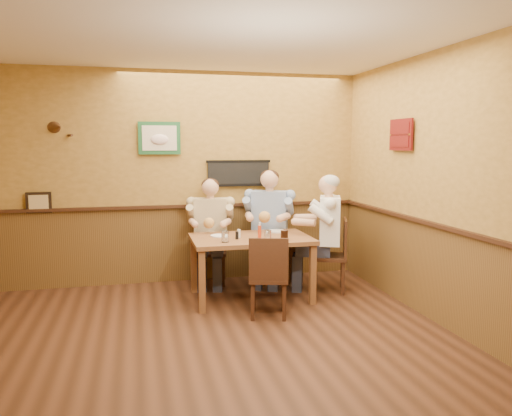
{
  "coord_description": "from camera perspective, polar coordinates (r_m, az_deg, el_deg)",
  "views": [
    {
      "loc": [
        -0.51,
        -4.17,
        1.84
      ],
      "look_at": [
        0.85,
        1.45,
        1.1
      ],
      "focal_mm": 35.0,
      "sensor_mm": 36.0,
      "label": 1
    }
  ],
  "objects": [
    {
      "name": "room",
      "position": [
        4.39,
        -5.12,
        5.25
      ],
      "size": [
        5.02,
        5.03,
        2.81
      ],
      "color": "#341C0F",
      "rests_on": "ground"
    },
    {
      "name": "dining_table",
      "position": [
        5.94,
        -0.58,
        -4.19
      ],
      "size": [
        1.4,
        0.9,
        0.75
      ],
      "color": "brown",
      "rests_on": "ground"
    },
    {
      "name": "chair_back_left",
      "position": [
        6.65,
        -5.16,
        -4.89
      ],
      "size": [
        0.48,
        0.48,
        0.88
      ],
      "primitive_type": null,
      "rotation": [
        0.0,
        0.0,
        -0.2
      ],
      "color": "#3E2313",
      "rests_on": "ground"
    },
    {
      "name": "chair_back_right",
      "position": [
        6.69,
        1.56,
        -4.49
      ],
      "size": [
        0.57,
        0.57,
        0.95
      ],
      "primitive_type": null,
      "rotation": [
        0.0,
        0.0,
        -0.4
      ],
      "color": "#3E2313",
      "rests_on": "ground"
    },
    {
      "name": "chair_right_end",
      "position": [
        6.35,
        8.36,
        -5.32
      ],
      "size": [
        0.55,
        0.55,
        0.92
      ],
      "primitive_type": null,
      "rotation": [
        0.0,
        0.0,
        -1.95
      ],
      "color": "#3E2313",
      "rests_on": "ground"
    },
    {
      "name": "chair_near_side",
      "position": [
        5.4,
        1.44,
        -7.73
      ],
      "size": [
        0.5,
        0.5,
        0.89
      ],
      "primitive_type": null,
      "rotation": [
        0.0,
        0.0,
        2.88
      ],
      "color": "#3E2313",
      "rests_on": "ground"
    },
    {
      "name": "diner_tan_shirt",
      "position": [
        6.61,
        -5.18,
        -3.29
      ],
      "size": [
        0.68,
        0.68,
        1.26
      ],
      "primitive_type": null,
      "rotation": [
        0.0,
        0.0,
        -0.2
      ],
      "color": "beige",
      "rests_on": "ground"
    },
    {
      "name": "diner_blue_polo",
      "position": [
        6.65,
        1.56,
        -2.77
      ],
      "size": [
        0.82,
        0.82,
        1.35
      ],
      "primitive_type": null,
      "rotation": [
        0.0,
        0.0,
        -0.4
      ],
      "color": "#7990B6",
      "rests_on": "ground"
    },
    {
      "name": "diner_white_elder",
      "position": [
        6.31,
        8.39,
        -3.58
      ],
      "size": [
        0.79,
        0.79,
        1.32
      ],
      "primitive_type": null,
      "rotation": [
        0.0,
        0.0,
        -1.95
      ],
      "color": "white",
      "rests_on": "ground"
    },
    {
      "name": "water_glass_left",
      "position": [
        5.61,
        -3.54,
        -3.28
      ],
      "size": [
        0.11,
        0.11,
        0.13
      ],
      "primitive_type": "cylinder",
      "rotation": [
        0.0,
        0.0,
        0.36
      ],
      "color": "silver",
      "rests_on": "dining_table"
    },
    {
      "name": "water_glass_mid",
      "position": [
        5.68,
        1.36,
        -3.16
      ],
      "size": [
        0.09,
        0.09,
        0.12
      ],
      "primitive_type": "cylinder",
      "rotation": [
        0.0,
        0.0,
        -0.15
      ],
      "color": "silver",
      "rests_on": "dining_table"
    },
    {
      "name": "cola_tumbler",
      "position": [
        5.73,
        3.26,
        -3.12
      ],
      "size": [
        0.11,
        0.11,
        0.11
      ],
      "primitive_type": "cylinder",
      "rotation": [
        0.0,
        0.0,
        0.33
      ],
      "color": "black",
      "rests_on": "dining_table"
    },
    {
      "name": "hot_sauce_bottle",
      "position": [
        5.84,
        0.42,
        -2.64
      ],
      "size": [
        0.05,
        0.05,
        0.17
      ],
      "primitive_type": "cylinder",
      "rotation": [
        0.0,
        0.0,
        -0.28
      ],
      "color": "red",
      "rests_on": "dining_table"
    },
    {
      "name": "salt_shaker",
      "position": [
        5.87,
        -1.97,
        -2.93
      ],
      "size": [
        0.05,
        0.05,
        0.1
      ],
      "primitive_type": "cylinder",
      "rotation": [
        0.0,
        0.0,
        -0.31
      ],
      "color": "silver",
      "rests_on": "dining_table"
    },
    {
      "name": "pepper_shaker",
      "position": [
        5.77,
        -2.19,
        -3.14
      ],
      "size": [
        0.05,
        0.05,
        0.09
      ],
      "primitive_type": "cylinder",
      "rotation": [
        0.0,
        0.0,
        0.37
      ],
      "color": "black",
      "rests_on": "dining_table"
    },
    {
      "name": "plate_far_left",
      "position": [
        5.98,
        -4.21,
        -3.17
      ],
      "size": [
        0.26,
        0.26,
        0.01
      ],
      "primitive_type": "cylinder",
      "rotation": [
        0.0,
        0.0,
        0.24
      ],
      "color": "white",
      "rests_on": "dining_table"
    },
    {
      "name": "plate_far_right",
      "position": [
        6.27,
        2.41,
        -2.66
      ],
      "size": [
        0.27,
        0.27,
        0.02
      ],
      "primitive_type": "cylinder",
      "rotation": [
        0.0,
        0.0,
        0.13
      ],
      "color": "white",
      "rests_on": "dining_table"
    }
  ]
}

